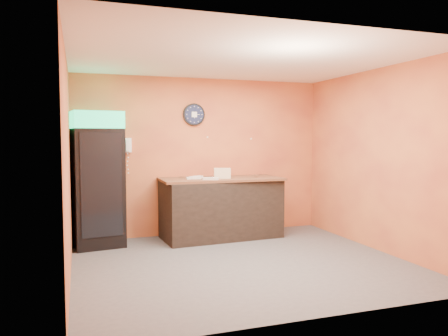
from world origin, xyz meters
name	(u,v)px	position (x,y,z in m)	size (l,w,h in m)	color
floor	(241,262)	(0.00, 0.00, 0.00)	(4.50, 4.50, 0.00)	#47474C
back_wall	(202,156)	(0.00, 2.00, 1.40)	(4.50, 0.02, 2.80)	orange
left_wall	(68,166)	(-2.25, 0.00, 1.40)	(0.02, 4.00, 2.80)	orange
right_wall	(378,160)	(2.25, 0.00, 1.40)	(0.02, 4.00, 2.80)	orange
ceiling	(242,59)	(0.00, 0.00, 2.80)	(4.50, 4.00, 0.02)	white
beverage_cooler	(97,181)	(-1.86, 1.60, 1.05)	(0.85, 0.86, 2.15)	black
prep_counter	(221,209)	(0.21, 1.55, 0.50)	(2.01, 0.89, 1.01)	black
wall_clock	(194,115)	(-0.16, 1.97, 2.15)	(0.39, 0.06, 0.39)	black
wall_phone	(127,145)	(-1.33, 1.95, 1.61)	(0.13, 0.11, 0.24)	white
butcher_paper	(221,179)	(0.21, 1.55, 1.03)	(2.09, 0.93, 0.04)	brown
sub_roll_stack	(222,173)	(0.19, 1.42, 1.13)	(0.30, 0.16, 0.18)	beige
wrapped_sandwich_left	(194,178)	(-0.30, 1.48, 1.06)	(0.25, 0.10, 0.04)	silver
wrapped_sandwich_mid	(211,179)	(-0.06, 1.28, 1.06)	(0.26, 0.10, 0.04)	silver
wrapped_sandwich_right	(196,177)	(-0.21, 1.63, 1.06)	(0.26, 0.10, 0.04)	silver
kitchen_tool	(222,176)	(0.24, 1.56, 1.08)	(0.07, 0.07, 0.07)	silver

